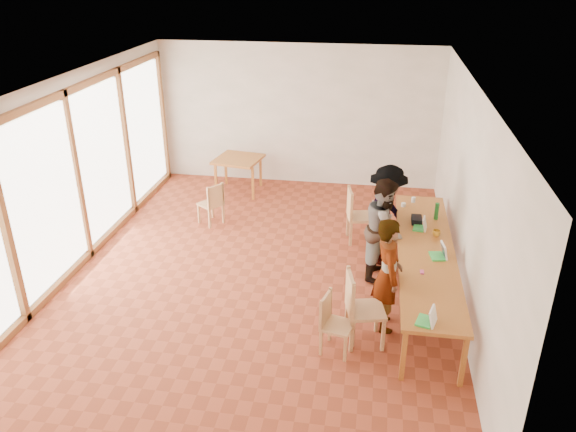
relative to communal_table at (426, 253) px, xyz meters
name	(u,v)px	position (x,y,z in m)	size (l,w,h in m)	color
ground	(262,270)	(-2.50, 0.30, -0.70)	(8.00, 8.00, 0.00)	#9A4025
wall_back	(298,115)	(-2.50, 4.30, 0.80)	(6.00, 0.10, 3.00)	#EFE1CF
wall_front	(164,353)	(-2.50, -3.70, 0.80)	(6.00, 0.10, 3.00)	#EFE1CF
wall_right	(467,196)	(0.50, 0.30, 0.80)	(0.10, 8.00, 3.00)	#EFE1CF
window_wall	(75,173)	(-5.46, 0.30, 0.80)	(0.10, 8.00, 3.00)	white
ceiling	(257,81)	(-2.50, 0.30, 2.32)	(6.00, 8.00, 0.04)	white
communal_table	(426,253)	(0.00, 0.00, 0.00)	(0.80, 4.00, 0.75)	#BB6929
side_table	(238,162)	(-3.64, 3.50, -0.03)	(0.90, 0.90, 0.75)	#BB6929
chair_near	(332,317)	(-1.23, -1.50, -0.21)	(0.46, 0.46, 0.43)	#E1B370
chair_mid	(358,301)	(-0.92, -1.30, -0.08)	(0.56, 0.56, 0.54)	#E1B370
chair_far	(355,210)	(-1.09, 1.58, -0.11)	(0.53, 0.53, 0.52)	#E1B370
chair_empty	(377,228)	(-0.71, 0.93, -0.10)	(0.48, 0.48, 0.52)	#E1B370
chair_spare	(213,200)	(-3.72, 1.84, -0.20)	(0.53, 0.53, 0.43)	#E1B370
person_near	(388,275)	(-0.56, -0.88, 0.10)	(0.58, 0.38, 1.60)	gray
person_mid	(384,229)	(-0.61, 0.48, 0.10)	(0.78, 0.61, 1.61)	gray
person_far	(386,215)	(-0.58, 0.92, 0.13)	(1.08, 0.62, 1.67)	gray
laptop_near	(429,319)	(-0.09, -1.81, 0.10)	(0.27, 0.29, 0.21)	#3ACC4E
laptop_mid	(440,253)	(0.17, -0.19, 0.11)	(0.25, 0.28, 0.21)	#3ACC4E
laptop_far	(422,226)	(-0.04, 0.68, 0.10)	(0.23, 0.26, 0.20)	#3ACC4E
yellow_mug	(436,233)	(0.17, 0.48, 0.09)	(0.12, 0.12, 0.09)	gold
green_bottle	(437,211)	(0.21, 1.08, 0.19)	(0.07, 0.07, 0.28)	#20772E
clear_glass	(413,200)	(-0.12, 1.73, 0.09)	(0.07, 0.07, 0.09)	silver
condiment_cup	(403,205)	(-0.29, 1.52, 0.08)	(0.08, 0.08, 0.06)	white
pink_phone	(422,272)	(-0.10, -0.66, 0.05)	(0.05, 0.10, 0.01)	#D24385
black_pouch	(417,220)	(-0.10, 0.91, 0.09)	(0.16, 0.26, 0.09)	black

